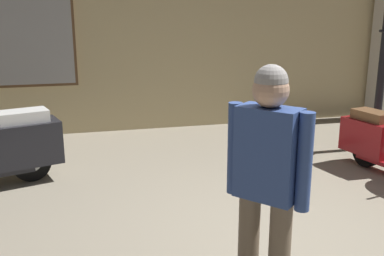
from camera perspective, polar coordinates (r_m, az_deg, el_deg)
ground_plane at (r=4.07m, az=11.08°, el=-13.83°), size 60.00×60.00×0.00m
showroom_back_wall at (r=7.55m, az=-1.04°, el=13.90°), size 18.00×0.63×3.65m
visitor_1 at (r=2.78m, az=9.53°, el=-6.17°), size 0.41×0.44×1.63m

